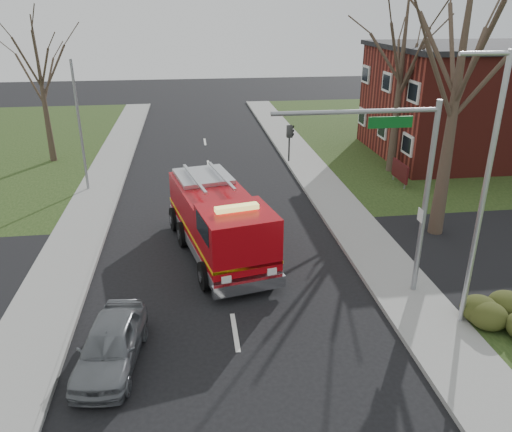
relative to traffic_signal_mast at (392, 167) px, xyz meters
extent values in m
plane|color=black|center=(-5.21, -1.50, -4.71)|extent=(120.00, 120.00, 0.00)
cube|color=gray|center=(0.99, -1.50, -4.63)|extent=(2.40, 80.00, 0.15)
cube|color=gray|center=(-11.41, -1.50, -4.63)|extent=(2.40, 80.00, 0.15)
cube|color=maroon|center=(13.79, 16.50, -1.21)|extent=(15.00, 10.00, 7.00)
cube|color=black|center=(13.79, 16.50, 2.39)|extent=(15.40, 10.40, 0.30)
cube|color=silver|center=(6.24, 16.50, -2.71)|extent=(0.12, 1.40, 1.20)
cube|color=#410F11|center=(5.29, 11.00, -3.81)|extent=(0.12, 2.00, 1.00)
cylinder|color=gray|center=(5.29, 10.20, -4.26)|extent=(0.08, 0.08, 0.90)
cylinder|color=gray|center=(5.29, 11.80, -4.26)|extent=(0.08, 0.08, 0.90)
cone|color=#403125|center=(4.29, 4.50, 1.29)|extent=(0.64, 0.64, 12.00)
cone|color=#403125|center=(5.79, 13.50, 0.54)|extent=(0.56, 0.56, 10.50)
cone|color=#403125|center=(-15.21, 18.50, -0.21)|extent=(0.44, 0.44, 9.00)
cylinder|color=gray|center=(1.29, 0.00, -1.31)|extent=(0.18, 0.18, 6.80)
cylinder|color=gray|center=(-1.31, 0.00, 1.79)|extent=(5.20, 0.14, 0.14)
cube|color=#0C591E|center=(-0.21, 0.00, 1.44)|extent=(1.40, 0.06, 0.35)
imported|color=black|center=(-3.31, 0.00, 1.44)|extent=(0.22, 0.18, 1.10)
cylinder|color=#B7BABF|center=(1.99, -2.00, -0.51)|extent=(0.16, 0.16, 8.40)
cylinder|color=#B7BABF|center=(1.29, -2.00, 3.59)|extent=(1.40, 0.12, 0.12)
cylinder|color=gray|center=(-12.01, 12.50, -1.21)|extent=(0.14, 0.14, 7.00)
cube|color=#A5070E|center=(-5.58, 5.18, -3.21)|extent=(3.51, 5.44, 2.03)
cube|color=#A5070E|center=(-4.81, 1.60, -3.07)|extent=(2.98, 2.98, 2.32)
cube|color=#B7BABF|center=(-5.34, 4.05, -4.03)|extent=(4.06, 7.89, 0.43)
cube|color=#E5B20C|center=(-5.34, 4.05, -3.50)|extent=(4.07, 7.90, 0.12)
cube|color=black|center=(-4.59, 0.56, -2.34)|extent=(2.18, 0.56, 0.82)
cube|color=#E5D866|center=(-4.81, 1.60, -1.76)|extent=(1.58, 0.65, 0.17)
cylinder|color=black|center=(-6.02, 1.24, -4.18)|extent=(0.55, 1.11, 1.06)
cylinder|color=black|center=(-3.56, 1.77, -4.18)|extent=(0.55, 1.11, 1.06)
cylinder|color=black|center=(-7.17, 6.62, -4.18)|extent=(0.55, 1.11, 1.06)
cylinder|color=black|center=(-4.72, 7.15, -4.18)|extent=(0.55, 1.11, 1.06)
imported|color=slate|center=(-8.80, -2.50, -4.04)|extent=(2.01, 4.05, 1.33)
camera|label=1|loc=(-6.29, -14.43, 4.69)|focal=35.00mm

